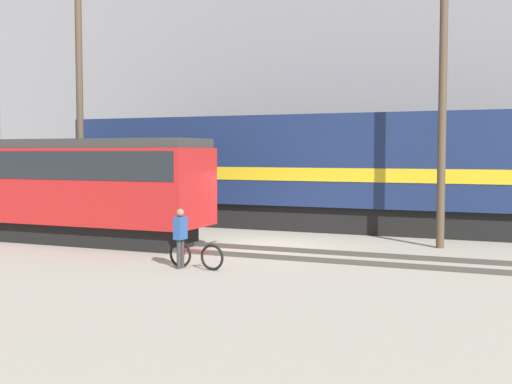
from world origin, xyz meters
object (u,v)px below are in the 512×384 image
at_px(freight_locomotive, 324,170).
at_px(bicycle, 196,256).
at_px(streetcar, 77,184).
at_px(utility_pole_left, 80,107).
at_px(person, 180,233).
at_px(utility_pole_center, 442,103).

relative_size(freight_locomotive, bicycle, 12.80).
xyz_separation_m(streetcar, utility_pole_left, (-2.48, 3.40, 2.85)).
bearing_deg(streetcar, bicycle, -25.35).
height_order(freight_locomotive, utility_pole_left, utility_pole_left).
xyz_separation_m(person, utility_pole_center, (5.85, 6.39, 3.65)).
bearing_deg(utility_pole_center, bicycle, -131.00).
bearing_deg(utility_pole_center, person, -132.49).
bearing_deg(streetcar, utility_pole_center, 16.41).
height_order(bicycle, utility_pole_left, utility_pole_left).
distance_m(bicycle, utility_pole_center, 9.34).
bearing_deg(freight_locomotive, utility_pole_center, -34.85).
bearing_deg(utility_pole_center, freight_locomotive, 145.15).
relative_size(streetcar, bicycle, 5.58).
xyz_separation_m(freight_locomotive, utility_pole_center, (4.88, -3.40, 2.23)).
bearing_deg(freight_locomotive, bicycle, -93.42).
height_order(person, utility_pole_center, utility_pole_center).
bearing_deg(utility_pole_left, bicycle, -36.26).
relative_size(bicycle, person, 1.06).
xyz_separation_m(freight_locomotive, utility_pole_left, (-9.13, -3.40, 2.48)).
height_order(bicycle, utility_pole_center, utility_pole_center).
height_order(streetcar, bicycle, streetcar).
xyz_separation_m(bicycle, person, (-0.40, -0.11, 0.60)).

